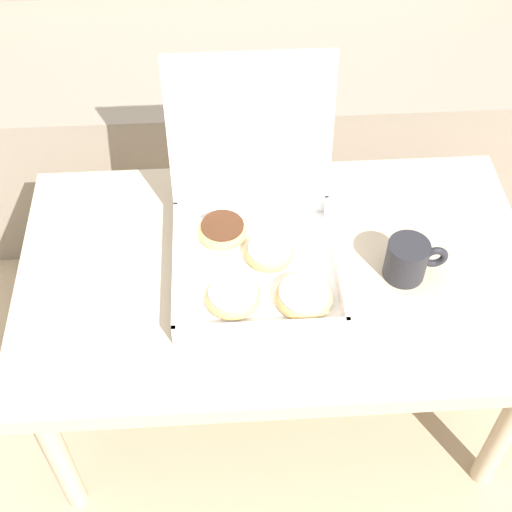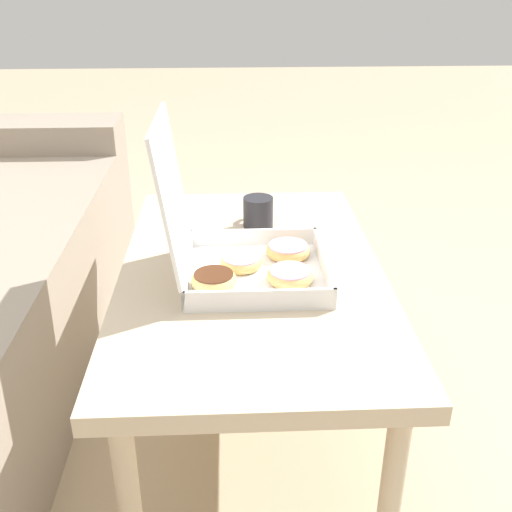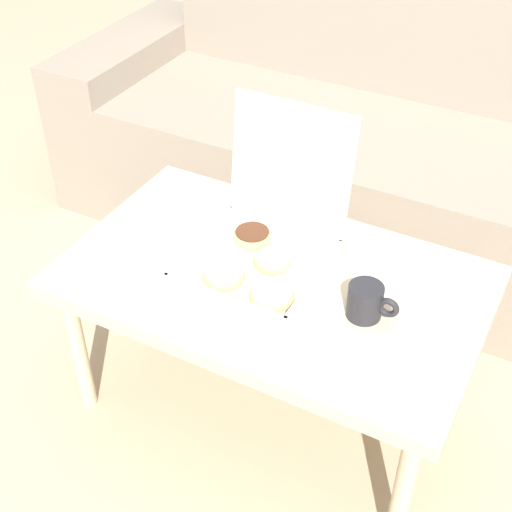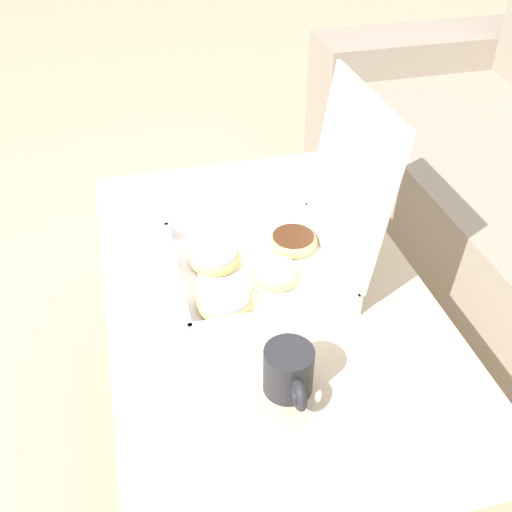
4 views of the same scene
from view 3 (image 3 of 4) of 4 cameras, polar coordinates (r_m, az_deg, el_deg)
The scene contains 5 objects.
ground_plane at distance 2.10m, azimuth 2.55°, elevation -9.36°, with size 12.00×12.00×0.00m, color tan.
couch at distance 2.48m, azimuth 10.76°, elevation 7.62°, with size 2.29×0.78×0.88m.
coffee_table at distance 1.74m, azimuth 1.34°, elevation -2.73°, with size 1.01×0.61×0.46m.
pastry_box at distance 1.71m, azimuth 0.56°, elevation 0.91°, with size 0.31×0.36×0.36m.
coffee_mug at distance 1.60m, azimuth 8.82°, elevation -3.63°, with size 0.12×0.08×0.08m.
Camera 3 is at (0.58, -1.28, 1.56)m, focal length 50.00 mm.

